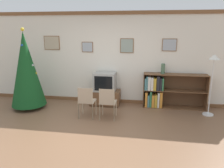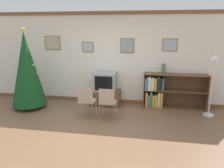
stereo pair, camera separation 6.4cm
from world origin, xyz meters
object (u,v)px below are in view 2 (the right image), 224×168
(bookshelf, at_px, (163,91))
(folding_chair_left, at_px, (86,100))
(folding_chair_right, at_px, (107,102))
(standing_lamp, at_px, (214,69))
(tv_console, at_px, (105,97))
(television, at_px, (105,82))
(vase, at_px, (163,69))
(christmas_tree, at_px, (27,69))

(bookshelf, bearing_deg, folding_chair_left, -149.29)
(folding_chair_right, bearing_deg, standing_lamp, 15.68)
(tv_console, distance_m, standing_lamp, 3.03)
(television, relative_size, vase, 2.22)
(television, bearing_deg, tv_console, 90.00)
(christmas_tree, height_order, folding_chair_right, christmas_tree)
(folding_chair_left, height_order, vase, vase)
(vase, xyz_separation_m, standing_lamp, (1.20, -0.46, 0.10))
(tv_console, distance_m, television, 0.49)
(folding_chair_left, distance_m, bookshelf, 2.25)
(standing_lamp, bearing_deg, tv_console, 173.02)
(tv_console, bearing_deg, television, -90.00)
(folding_chair_left, height_order, folding_chair_right, same)
(tv_console, distance_m, folding_chair_left, 1.13)
(television, height_order, bookshelf, bookshelf)
(christmas_tree, height_order, vase, christmas_tree)
(christmas_tree, xyz_separation_m, television, (2.10, 0.58, -0.41))
(standing_lamp, bearing_deg, vase, 158.98)
(television, bearing_deg, standing_lamp, -6.93)
(standing_lamp, bearing_deg, christmas_tree, -177.24)
(christmas_tree, bearing_deg, television, 15.51)
(bookshelf, height_order, vase, vase)
(television, bearing_deg, bookshelf, 2.79)
(tv_console, distance_m, bookshelf, 1.69)
(folding_chair_right, bearing_deg, christmas_tree, 168.47)
(television, bearing_deg, christmas_tree, -164.49)
(christmas_tree, bearing_deg, bookshelf, 10.00)
(folding_chair_right, xyz_separation_m, standing_lamp, (2.57, 0.72, 0.75))
(christmas_tree, distance_m, bookshelf, 3.88)
(television, distance_m, folding_chair_right, 1.13)
(folding_chair_right, bearing_deg, tv_console, 104.10)
(folding_chair_left, relative_size, folding_chair_right, 1.00)
(folding_chair_left, height_order, standing_lamp, standing_lamp)
(folding_chair_right, distance_m, standing_lamp, 2.78)
(christmas_tree, relative_size, folding_chair_right, 2.74)
(folding_chair_right, relative_size, bookshelf, 0.47)
(christmas_tree, relative_size, folding_chair_left, 2.74)
(tv_console, height_order, folding_chair_left, folding_chair_left)
(bookshelf, bearing_deg, folding_chair_right, -140.56)
(tv_console, bearing_deg, standing_lamp, -6.98)
(folding_chair_left, distance_m, vase, 2.34)
(television, xyz_separation_m, standing_lamp, (2.84, -0.35, 0.51))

